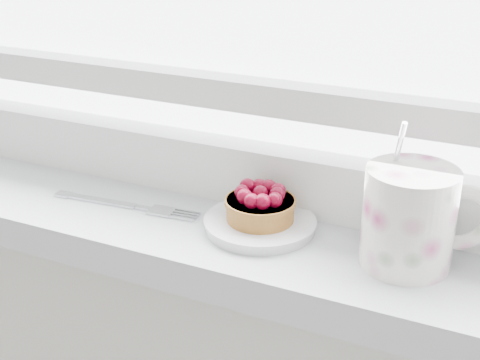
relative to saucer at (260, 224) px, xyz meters
The scene contains 4 objects.
saucer is the anchor object (origin of this frame).
raspberry_tart 0.02m from the saucer, ahead, with size 0.08×0.08×0.04m.
floral_mug 0.17m from the saucer, ahead, with size 0.14×0.12×0.15m.
fork 0.17m from the saucer, behind, with size 0.19×0.03×0.00m.
Camera 1 is at (0.27, 1.30, 1.28)m, focal length 50.00 mm.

